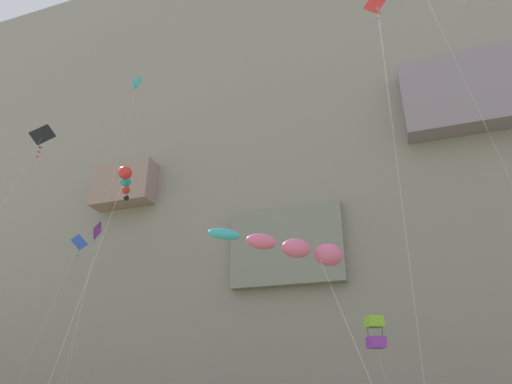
{
  "coord_description": "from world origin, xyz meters",
  "views": [
    {
      "loc": [
        12.19,
        -4.53,
        2.86
      ],
      "look_at": [
        2.73,
        23.64,
        16.4
      ],
      "focal_mm": 31.32,
      "sensor_mm": 36.0,
      "label": 1
    }
  ],
  "objects_px": {
    "kite_box_high_left": "(375,332)",
    "kite_diamond_high_center": "(379,18)",
    "kite_windsock_mid_right": "(125,181)",
    "kite_windsock_upper_left": "(299,249)",
    "kite_diamond_mid_center": "(39,141)",
    "kite_banner_low_right": "(451,14)",
    "kite_diamond_low_left": "(77,247)",
    "kite_diamond_mid_left": "(97,233)",
    "kite_diamond_far_left": "(135,92)"
  },
  "relations": [
    {
      "from": "kite_box_high_left",
      "to": "kite_diamond_high_center",
      "type": "relative_size",
      "value": 0.31
    },
    {
      "from": "kite_windsock_mid_right",
      "to": "kite_windsock_upper_left",
      "type": "distance_m",
      "value": 9.62
    },
    {
      "from": "kite_box_high_left",
      "to": "kite_windsock_upper_left",
      "type": "height_order",
      "value": "kite_windsock_upper_left"
    },
    {
      "from": "kite_box_high_left",
      "to": "kite_diamond_mid_center",
      "type": "relative_size",
      "value": 0.31
    },
    {
      "from": "kite_box_high_left",
      "to": "kite_banner_low_right",
      "type": "bearing_deg",
      "value": -32.56
    },
    {
      "from": "kite_windsock_mid_right",
      "to": "kite_windsock_upper_left",
      "type": "height_order",
      "value": "kite_windsock_mid_right"
    },
    {
      "from": "kite_box_high_left",
      "to": "kite_windsock_mid_right",
      "type": "height_order",
      "value": "kite_windsock_mid_right"
    },
    {
      "from": "kite_diamond_low_left",
      "to": "kite_windsock_upper_left",
      "type": "relative_size",
      "value": 2.32
    },
    {
      "from": "kite_diamond_mid_center",
      "to": "kite_diamond_mid_left",
      "type": "distance_m",
      "value": 15.16
    },
    {
      "from": "kite_diamond_far_left",
      "to": "kite_banner_low_right",
      "type": "distance_m",
      "value": 30.9
    },
    {
      "from": "kite_diamond_low_left",
      "to": "kite_diamond_mid_left",
      "type": "xyz_separation_m",
      "value": [
        2.09,
        0.31,
        1.44
      ]
    },
    {
      "from": "kite_windsock_mid_right",
      "to": "kite_diamond_mid_left",
      "type": "bearing_deg",
      "value": 130.97
    },
    {
      "from": "kite_diamond_mid_center",
      "to": "kite_diamond_far_left",
      "type": "height_order",
      "value": "kite_diamond_far_left"
    },
    {
      "from": "kite_diamond_low_left",
      "to": "kite_banner_low_right",
      "type": "xyz_separation_m",
      "value": [
        39.33,
        -13.43,
        8.38
      ]
    },
    {
      "from": "kite_diamond_mid_left",
      "to": "kite_diamond_high_center",
      "type": "bearing_deg",
      "value": -31.17
    },
    {
      "from": "kite_banner_low_right",
      "to": "kite_diamond_mid_left",
      "type": "bearing_deg",
      "value": 159.75
    },
    {
      "from": "kite_box_high_left",
      "to": "kite_diamond_mid_center",
      "type": "height_order",
      "value": "kite_diamond_mid_center"
    },
    {
      "from": "kite_diamond_mid_center",
      "to": "kite_windsock_upper_left",
      "type": "bearing_deg",
      "value": -20.2
    },
    {
      "from": "kite_diamond_far_left",
      "to": "kite_diamond_mid_center",
      "type": "bearing_deg",
      "value": -114.75
    },
    {
      "from": "kite_box_high_left",
      "to": "kite_windsock_mid_right",
      "type": "bearing_deg",
      "value": -126.12
    },
    {
      "from": "kite_diamond_high_center",
      "to": "kite_diamond_mid_left",
      "type": "bearing_deg",
      "value": 148.83
    },
    {
      "from": "kite_diamond_mid_left",
      "to": "kite_windsock_mid_right",
      "type": "xyz_separation_m",
      "value": [
        19.67,
        -22.65,
        -7.0
      ]
    },
    {
      "from": "kite_diamond_high_center",
      "to": "kite_windsock_upper_left",
      "type": "relative_size",
      "value": 2.85
    },
    {
      "from": "kite_box_high_left",
      "to": "kite_diamond_far_left",
      "type": "xyz_separation_m",
      "value": [
        -22.07,
        1.99,
        25.38
      ]
    },
    {
      "from": "kite_diamond_mid_center",
      "to": "kite_box_high_left",
      "type": "bearing_deg",
      "value": 11.77
    },
    {
      "from": "kite_banner_low_right",
      "to": "kite_windsock_upper_left",
      "type": "xyz_separation_m",
      "value": [
        -9.0,
        -9.3,
        -18.3
      ]
    },
    {
      "from": "kite_diamond_mid_center",
      "to": "kite_banner_low_right",
      "type": "distance_m",
      "value": 33.2
    },
    {
      "from": "kite_diamond_high_center",
      "to": "kite_diamond_far_left",
      "type": "height_order",
      "value": "kite_diamond_far_left"
    },
    {
      "from": "kite_windsock_mid_right",
      "to": "kite_banner_low_right",
      "type": "bearing_deg",
      "value": 26.9
    },
    {
      "from": "kite_banner_low_right",
      "to": "kite_diamond_mid_center",
      "type": "bearing_deg",
      "value": -179.17
    },
    {
      "from": "kite_diamond_far_left",
      "to": "kite_windsock_upper_left",
      "type": "xyz_separation_m",
      "value": [
        20.61,
        -16.11,
        -23.92
      ]
    },
    {
      "from": "kite_diamond_far_left",
      "to": "kite_banner_low_right",
      "type": "relative_size",
      "value": 1.18
    },
    {
      "from": "kite_box_high_left",
      "to": "kite_diamond_mid_center",
      "type": "bearing_deg",
      "value": -168.23
    },
    {
      "from": "kite_diamond_high_center",
      "to": "kite_diamond_mid_center",
      "type": "xyz_separation_m",
      "value": [
        -28.19,
        5.41,
        0.68
      ]
    },
    {
      "from": "kite_diamond_mid_center",
      "to": "kite_banner_low_right",
      "type": "height_order",
      "value": "kite_banner_low_right"
    },
    {
      "from": "kite_diamond_low_left",
      "to": "kite_windsock_mid_right",
      "type": "bearing_deg",
      "value": -45.76
    },
    {
      "from": "kite_diamond_far_left",
      "to": "kite_diamond_mid_left",
      "type": "distance_m",
      "value": 16.24
    },
    {
      "from": "kite_diamond_low_left",
      "to": "kite_diamond_mid_center",
      "type": "height_order",
      "value": "kite_diamond_mid_center"
    },
    {
      "from": "kite_diamond_far_left",
      "to": "kite_windsock_upper_left",
      "type": "bearing_deg",
      "value": -38.0
    },
    {
      "from": "kite_diamond_mid_left",
      "to": "kite_windsock_mid_right",
      "type": "distance_m",
      "value": 30.8
    },
    {
      "from": "kite_diamond_high_center",
      "to": "kite_windsock_mid_right",
      "type": "distance_m",
      "value": 16.15
    },
    {
      "from": "kite_diamond_low_left",
      "to": "kite_diamond_mid_left",
      "type": "relative_size",
      "value": 0.93
    },
    {
      "from": "kite_diamond_mid_center",
      "to": "kite_windsock_upper_left",
      "type": "height_order",
      "value": "kite_diamond_mid_center"
    },
    {
      "from": "kite_diamond_high_center",
      "to": "kite_windsock_mid_right",
      "type": "bearing_deg",
      "value": -166.69
    },
    {
      "from": "kite_windsock_upper_left",
      "to": "kite_banner_low_right",
      "type": "bearing_deg",
      "value": 45.92
    },
    {
      "from": "kite_banner_low_right",
      "to": "kite_diamond_low_left",
      "type": "bearing_deg",
      "value": 161.15
    },
    {
      "from": "kite_diamond_mid_left",
      "to": "kite_windsock_upper_left",
      "type": "xyz_separation_m",
      "value": [
        28.23,
        -23.03,
        -11.36
      ]
    },
    {
      "from": "kite_box_high_left",
      "to": "kite_diamond_low_left",
      "type": "bearing_deg",
      "value": 164.84
    },
    {
      "from": "kite_diamond_high_center",
      "to": "kite_diamond_mid_left",
      "type": "distance_m",
      "value": 38.0
    },
    {
      "from": "kite_diamond_mid_center",
      "to": "kite_windsock_mid_right",
      "type": "bearing_deg",
      "value": -28.7
    }
  ]
}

